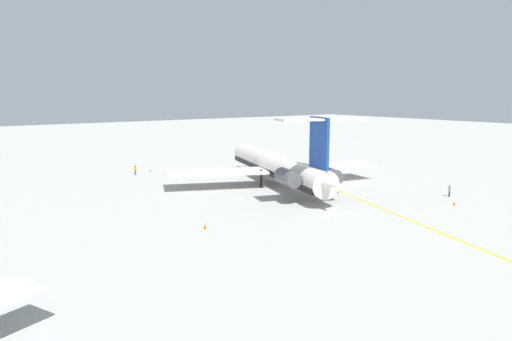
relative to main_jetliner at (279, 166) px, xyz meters
name	(u,v)px	position (x,y,z in m)	size (l,w,h in m)	color
ground	(319,186)	(-3.84, -5.12, -3.15)	(362.16, 362.16, 0.00)	#ADADA8
main_jetliner	(279,166)	(0.00, 0.00, 0.00)	(38.76, 34.80, 11.55)	silver
ground_crew_near_nose	(450,189)	(-20.28, -14.78, -2.02)	(0.28, 0.42, 1.78)	black
ground_crew_near_tail	(135,169)	(23.42, 14.24, -2.08)	(0.27, 0.39, 1.69)	black
safety_cone_nose	(205,226)	(-14.16, 21.53, -2.87)	(0.40, 0.40, 0.55)	#EA590F
safety_cone_wingtip	(150,171)	(24.70, 10.87, -2.87)	(0.40, 0.40, 0.55)	#EA590F
safety_cone_tail	(454,203)	(-23.77, -10.46, -2.87)	(0.40, 0.40, 0.55)	#EA590F
taxiway_centreline	(312,180)	(1.06, -8.08, -3.15)	(99.46, 0.36, 0.01)	gold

